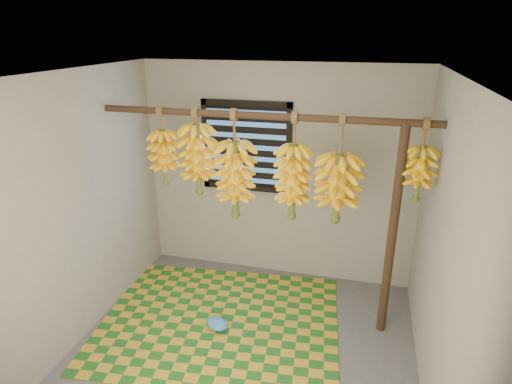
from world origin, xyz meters
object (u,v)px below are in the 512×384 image
(plastic_bag, at_px, (217,324))
(banana_bunch_e, at_px, (338,188))
(woven_mat, at_px, (220,321))
(banana_bunch_c, at_px, (235,180))
(support_post, at_px, (392,235))
(banana_bunch_d, at_px, (293,182))
(banana_bunch_f, at_px, (419,174))
(banana_bunch_b, at_px, (198,159))
(banana_bunch_a, at_px, (164,157))

(plastic_bag, relative_size, banana_bunch_e, 0.24)
(woven_mat, relative_size, banana_bunch_c, 2.24)
(banana_bunch_c, bearing_deg, support_post, -0.00)
(banana_bunch_c, xyz_separation_m, banana_bunch_d, (0.54, 0.00, 0.02))
(banana_bunch_f, bearing_deg, support_post, 180.00)
(banana_bunch_b, bearing_deg, banana_bunch_d, 0.00)
(support_post, xyz_separation_m, banana_bunch_c, (-1.44, 0.00, 0.39))
(support_post, height_order, banana_bunch_b, banana_bunch_b)
(support_post, height_order, plastic_bag, support_post)
(banana_bunch_b, distance_m, banana_bunch_f, 1.95)
(banana_bunch_e, bearing_deg, support_post, -0.00)
(banana_bunch_c, relative_size, banana_bunch_e, 1.06)
(woven_mat, height_order, plastic_bag, plastic_bag)
(banana_bunch_d, xyz_separation_m, banana_bunch_e, (0.40, 0.00, -0.02))
(woven_mat, xyz_separation_m, banana_bunch_a, (-0.60, 0.28, 1.56))
(banana_bunch_d, bearing_deg, banana_bunch_b, -180.00)
(plastic_bag, xyz_separation_m, banana_bunch_e, (1.02, 0.40, 1.34))
(banana_bunch_b, relative_size, banana_bunch_f, 1.16)
(woven_mat, bearing_deg, banana_bunch_c, 71.18)
(support_post, relative_size, plastic_bag, 8.59)
(banana_bunch_d, bearing_deg, banana_bunch_c, 180.00)
(banana_bunch_a, xyz_separation_m, banana_bunch_f, (2.29, 0.00, 0.02))
(banana_bunch_b, height_order, banana_bunch_d, same)
(banana_bunch_a, height_order, banana_bunch_c, same)
(banana_bunch_c, relative_size, banana_bunch_f, 1.44)
(banana_bunch_e, bearing_deg, banana_bunch_f, -0.00)
(banana_bunch_b, xyz_separation_m, banana_bunch_e, (1.30, 0.00, -0.17))
(woven_mat, height_order, banana_bunch_c, banana_bunch_c)
(support_post, height_order, banana_bunch_f, banana_bunch_f)
(banana_bunch_a, bearing_deg, plastic_bag, -32.72)
(banana_bunch_b, bearing_deg, woven_mat, -47.24)
(banana_bunch_b, distance_m, banana_bunch_e, 1.31)
(plastic_bag, bearing_deg, banana_bunch_b, 124.80)
(woven_mat, distance_m, banana_bunch_b, 1.60)
(banana_bunch_d, bearing_deg, banana_bunch_f, -0.00)
(plastic_bag, relative_size, banana_bunch_c, 0.23)
(banana_bunch_a, xyz_separation_m, banana_bunch_c, (0.70, 0.00, -0.17))
(banana_bunch_a, distance_m, banana_bunch_d, 1.25)
(banana_bunch_e, bearing_deg, banana_bunch_d, 180.00)
(plastic_bag, xyz_separation_m, banana_bunch_a, (-0.62, 0.40, 1.50))
(banana_bunch_b, height_order, banana_bunch_e, same)
(woven_mat, height_order, banana_bunch_b, banana_bunch_b)
(banana_bunch_c, height_order, banana_bunch_e, same)
(support_post, relative_size, banana_bunch_b, 2.43)
(plastic_bag, height_order, banana_bunch_f, banana_bunch_f)
(support_post, distance_m, plastic_bag, 1.83)
(banana_bunch_b, height_order, banana_bunch_c, same)
(woven_mat, height_order, banana_bunch_d, banana_bunch_d)
(support_post, distance_m, woven_mat, 1.85)
(woven_mat, relative_size, banana_bunch_e, 2.37)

